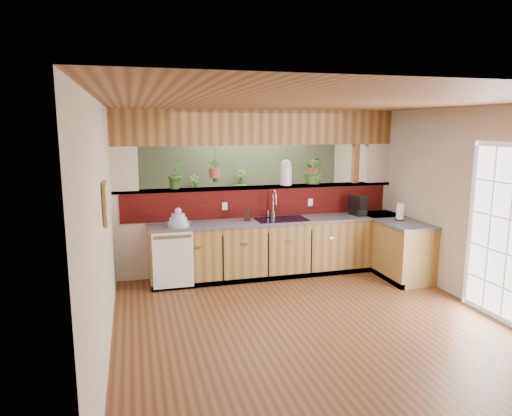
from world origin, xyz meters
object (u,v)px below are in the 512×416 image
object	(u,v)px
glass_jar	(286,172)
shelving_console	(221,218)
faucet	(274,203)
paper_towel	(400,212)
coffee_maker	(358,206)
dish_stack	(178,221)
soap_dispenser	(247,214)

from	to	relation	value
glass_jar	shelving_console	distance (m)	2.31
faucet	paper_towel	world-z (taller)	faucet
faucet	paper_towel	size ratio (longest dim) A/B	1.56
faucet	coffee_maker	world-z (taller)	faucet
coffee_maker	faucet	bearing A→B (deg)	159.67
faucet	glass_jar	size ratio (longest dim) A/B	1.07
dish_stack	glass_jar	world-z (taller)	glass_jar
soap_dispenser	shelving_console	world-z (taller)	soap_dispenser
dish_stack	paper_towel	distance (m)	3.41
soap_dispenser	glass_jar	size ratio (longest dim) A/B	0.48
dish_stack	glass_jar	xyz separation A→B (m)	(1.82, 0.47, 0.61)
faucet	shelving_console	distance (m)	2.26
dish_stack	shelving_console	world-z (taller)	dish_stack
glass_jar	dish_stack	bearing A→B (deg)	-165.48
paper_towel	shelving_console	world-z (taller)	paper_towel
faucet	glass_jar	world-z (taller)	glass_jar
soap_dispenser	paper_towel	distance (m)	2.38
dish_stack	soap_dispenser	size ratio (longest dim) A/B	1.57
glass_jar	soap_dispenser	bearing A→B (deg)	-154.78
shelving_console	paper_towel	bearing A→B (deg)	-36.03
dish_stack	soap_dispenser	xyz separation A→B (m)	(1.07, 0.12, 0.01)
soap_dispenser	glass_jar	world-z (taller)	glass_jar
paper_towel	glass_jar	world-z (taller)	glass_jar
paper_towel	coffee_maker	bearing A→B (deg)	128.47
coffee_maker	paper_towel	size ratio (longest dim) A/B	1.13
faucet	soap_dispenser	bearing A→B (deg)	-164.05
soap_dispenser	glass_jar	bearing A→B (deg)	25.22
coffee_maker	glass_jar	size ratio (longest dim) A/B	0.77
soap_dispenser	coffee_maker	distance (m)	1.87
paper_towel	shelving_console	bearing A→B (deg)	128.85
faucet	coffee_maker	distance (m)	1.42
paper_towel	shelving_console	xyz separation A→B (m)	(-2.28, 2.84, -0.53)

